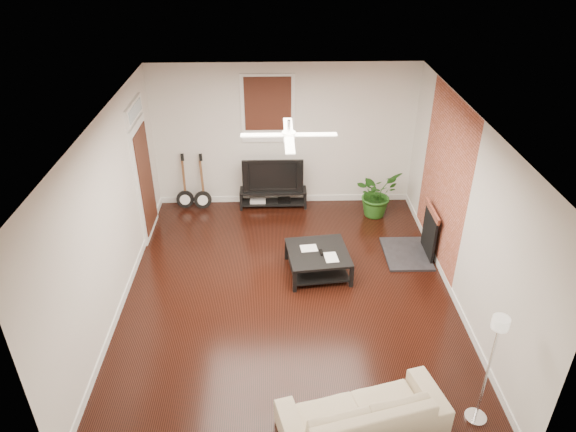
{
  "coord_description": "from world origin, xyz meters",
  "views": [
    {
      "loc": [
        -0.19,
        -6.39,
        5.1
      ],
      "look_at": [
        0.0,
        0.4,
        1.15
      ],
      "focal_mm": 32.69,
      "sensor_mm": 36.0,
      "label": 1
    }
  ],
  "objects": [
    {
      "name": "room",
      "position": [
        0.0,
        0.0,
        1.4
      ],
      "size": [
        5.01,
        6.01,
        2.81
      ],
      "color": "black",
      "rests_on": "ground"
    },
    {
      "name": "brick_accent",
      "position": [
        2.49,
        1.0,
        1.4
      ],
      "size": [
        0.02,
        2.2,
        2.8
      ],
      "primitive_type": "cube",
      "color": "#A64F35",
      "rests_on": "floor"
    },
    {
      "name": "fireplace",
      "position": [
        2.2,
        1.0,
        0.46
      ],
      "size": [
        0.8,
        1.1,
        0.92
      ],
      "primitive_type": "cube",
      "color": "black",
      "rests_on": "floor"
    },
    {
      "name": "window_back",
      "position": [
        -0.3,
        2.97,
        1.95
      ],
      "size": [
        1.0,
        0.06,
        1.3
      ],
      "primitive_type": "cube",
      "color": "#38170F",
      "rests_on": "wall_back"
    },
    {
      "name": "door_left",
      "position": [
        -2.46,
        1.9,
        1.25
      ],
      "size": [
        0.08,
        1.0,
        2.5
      ],
      "primitive_type": "cube",
      "color": "white",
      "rests_on": "wall_left"
    },
    {
      "name": "tv_stand",
      "position": [
        -0.23,
        2.78,
        0.18
      ],
      "size": [
        1.31,
        0.35,
        0.37
      ],
      "primitive_type": "cube",
      "color": "black",
      "rests_on": "floor"
    },
    {
      "name": "tv",
      "position": [
        -0.23,
        2.8,
        0.71
      ],
      "size": [
        1.17,
        0.15,
        0.67
      ],
      "primitive_type": "imported",
      "color": "black",
      "rests_on": "tv_stand"
    },
    {
      "name": "coffee_table",
      "position": [
        0.49,
        0.54,
        0.2
      ],
      "size": [
        1.05,
        1.05,
        0.4
      ],
      "primitive_type": "cube",
      "rotation": [
        0.0,
        0.0,
        0.11
      ],
      "color": "black",
      "rests_on": "floor"
    },
    {
      "name": "sofa",
      "position": [
        0.76,
        -2.46,
        0.27
      ],
      "size": [
        1.99,
        1.17,
        0.55
      ],
      "primitive_type": "imported",
      "rotation": [
        0.0,
        0.0,
        3.39
      ],
      "color": "#C1A991",
      "rests_on": "floor"
    },
    {
      "name": "floor_lamp",
      "position": [
        2.11,
        -2.36,
        0.76
      ],
      "size": [
        0.31,
        0.31,
        1.53
      ],
      "primitive_type": null,
      "rotation": [
        0.0,
        0.0,
        0.25
      ],
      "color": "white",
      "rests_on": "floor"
    },
    {
      "name": "potted_plant",
      "position": [
        1.75,
        2.41,
        0.45
      ],
      "size": [
        1.07,
        1.05,
        0.9
      ],
      "primitive_type": "imported",
      "rotation": [
        0.0,
        0.0,
        0.66
      ],
      "color": "#245A19",
      "rests_on": "floor"
    },
    {
      "name": "guitar_left",
      "position": [
        -1.96,
        2.75,
        0.56
      ],
      "size": [
        0.37,
        0.29,
        1.11
      ],
      "primitive_type": null,
      "rotation": [
        0.0,
        0.0,
        0.13
      ],
      "color": "black",
      "rests_on": "floor"
    },
    {
      "name": "guitar_right",
      "position": [
        -1.61,
        2.72,
        0.56
      ],
      "size": [
        0.39,
        0.32,
        1.11
      ],
      "primitive_type": null,
      "rotation": [
        0.0,
        0.0,
        0.24
      ],
      "color": "black",
      "rests_on": "floor"
    },
    {
      "name": "ceiling_fan",
      "position": [
        0.0,
        0.0,
        2.6
      ],
      "size": [
        1.24,
        1.24,
        0.32
      ],
      "primitive_type": null,
      "color": "white",
      "rests_on": "ceiling"
    }
  ]
}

